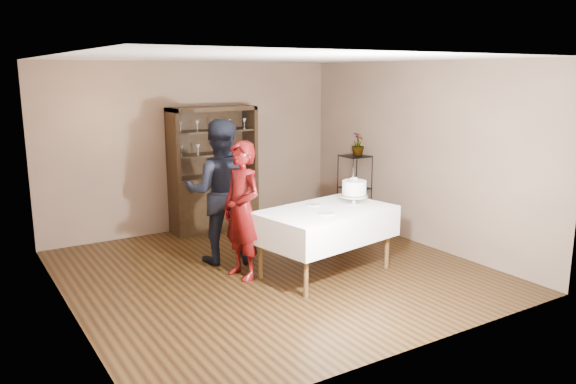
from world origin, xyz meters
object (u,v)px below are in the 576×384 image
(woman, at_px, (242,210))
(cake, at_px, (354,189))
(cake_table, at_px, (326,224))
(potted_plant, at_px, (358,144))
(man, at_px, (220,192))
(china_hutch, at_px, (214,189))
(plant_etagere, at_px, (354,188))

(woman, relative_size, cake, 3.57)
(cake_table, distance_m, potted_plant, 2.49)
(man, bearing_deg, china_hutch, -85.93)
(woman, distance_m, man, 0.71)
(man, relative_size, potted_plant, 5.15)
(plant_etagere, xyz_separation_m, cake_table, (-1.76, -1.62, -0.00))
(cake_table, xyz_separation_m, cake, (0.48, 0.04, 0.39))
(plant_etagere, bearing_deg, cake, -129.08)
(china_hutch, bearing_deg, plant_etagere, -26.83)
(china_hutch, xyz_separation_m, man, (-0.60, -1.52, 0.30))
(plant_etagere, bearing_deg, potted_plant, -54.80)
(plant_etagere, height_order, cake, cake)
(plant_etagere, xyz_separation_m, woman, (-2.71, -1.17, 0.21))
(woman, xyz_separation_m, man, (0.04, 0.70, 0.11))
(china_hutch, distance_m, man, 1.66)
(cake_table, bearing_deg, woman, 154.94)
(cake_table, xyz_separation_m, man, (-0.92, 1.15, 0.32))
(woman, bearing_deg, potted_plant, 103.87)
(man, xyz_separation_m, cake, (1.40, -1.11, 0.07))
(woman, distance_m, cake, 1.50)
(plant_etagere, xyz_separation_m, cake, (-1.28, -1.57, 0.39))
(china_hutch, height_order, woman, china_hutch)
(plant_etagere, bearing_deg, cake_table, -137.38)
(man, xyz_separation_m, potted_plant, (2.70, 0.43, 0.41))
(cake_table, height_order, potted_plant, potted_plant)
(plant_etagere, bearing_deg, woman, -156.71)
(cake_table, height_order, man, man)
(woman, bearing_deg, man, 168.36)
(man, bearing_deg, woman, 112.55)
(china_hutch, xyz_separation_m, plant_etagere, (2.08, -1.05, -0.01))
(china_hutch, xyz_separation_m, cake_table, (0.32, -2.67, -0.02))
(plant_etagere, distance_m, cake_table, 2.39)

